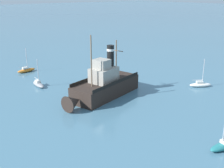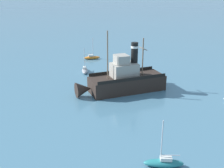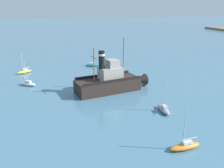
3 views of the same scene
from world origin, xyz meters
TOP-DOWN VIEW (x-y plane):
  - ground_plane at (0.00, 0.00)m, footprint 600.00×600.00m
  - old_tugboat at (-1.16, 0.79)m, footprint 7.18×14.79m
  - sailboat_teal at (-21.21, 0.23)m, footprint 1.71×3.93m
  - sailboat_orange at (19.59, 4.66)m, footprint 1.50×3.90m
  - sailboat_grey at (9.75, 6.60)m, footprint 3.84×1.24m
  - sailboat_white at (-7.94, -14.91)m, footprint 3.00×3.78m
  - sailboat_yellow at (-18.08, -16.72)m, footprint 3.10×3.73m

SIDE VIEW (x-z plane):
  - ground_plane at x=0.00m, z-range 0.00..0.00m
  - sailboat_teal at x=-21.21m, z-range -2.02..2.88m
  - sailboat_orange at x=19.59m, z-range -2.02..2.88m
  - sailboat_grey at x=9.75m, z-range -2.02..2.88m
  - sailboat_white at x=-7.94m, z-range -2.02..2.88m
  - sailboat_yellow at x=-18.08m, z-range -2.02..2.88m
  - old_tugboat at x=-1.16m, z-range -3.12..6.78m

